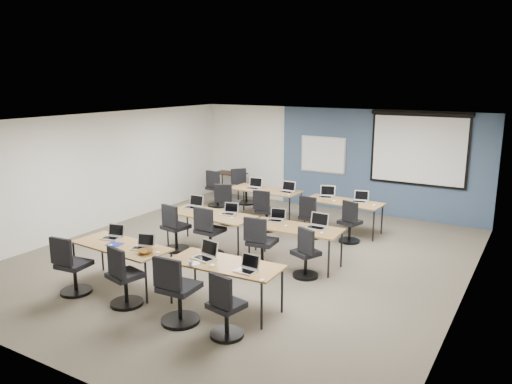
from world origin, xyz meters
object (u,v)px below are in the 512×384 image
Objects in this scene: laptop_6 at (276,218)px; task_chair_9 at (265,214)px; whiteboard at (323,155)px; task_chair_1 at (124,281)px; laptop_9 at (287,190)px; laptop_10 at (326,194)px; task_chair_10 at (310,220)px; training_table_mid_left at (211,216)px; projector_screen at (419,145)px; laptop_1 at (143,245)px; training_table_front_left at (121,247)px; task_chair_5 at (209,236)px; utility_table at (230,176)px; task_chair_6 at (260,248)px; training_table_mid_right at (295,229)px; task_chair_7 at (306,257)px; laptop_0 at (113,235)px; laptop_3 at (248,267)px; training_table_front_right at (225,266)px; training_table_back_right at (343,203)px; task_chair_11 at (350,225)px; spare_chair_b at (216,192)px; task_chair_4 at (175,232)px; task_chair_0 at (72,270)px; spare_chair_a at (244,189)px; training_table_back_left at (265,191)px; task_chair_3 at (225,311)px; task_chair_8 at (229,207)px; laptop_7 at (318,224)px; laptop_8 at (254,186)px; laptop_11 at (360,199)px; laptop_2 at (206,254)px.

laptop_6 is 0.32× the size of task_chair_9.
task_chair_1 is at bearing -91.35° from whiteboard.
laptop_10 is at bearing -2.32° from laptop_9.
laptop_6 and task_chair_10 have the same top height.
task_chair_10 is at bearing 49.74° from training_table_mid_left.
projector_screen reaches higher than laptop_1.
training_table_front_left is 1.73× the size of task_chair_5.
task_chair_6 is at bearing -49.05° from utility_table.
training_table_mid_right is 1.83× the size of task_chair_10.
task_chair_1 is at bearing -78.93° from training_table_mid_left.
training_table_front_left is 3.18m from task_chair_7.
laptop_0 reaches higher than laptop_3.
training_table_back_right is (0.12, 4.61, 0.00)m from training_table_front_right.
spare_chair_b reaches higher than task_chair_11.
task_chair_10 is (2.02, 3.83, -0.39)m from laptop_0.
training_table_front_left is 1.88m from task_chair_4.
task_chair_0 is 1.07m from task_chair_1.
task_chair_10 is at bearing -82.69° from spare_chair_a.
training_table_back_left is 1.82× the size of task_chair_0.
task_chair_3 is at bearing -9.11° from training_table_front_left.
task_chair_8 is at bearing 115.01° from task_chair_5.
laptop_0 is 3.92m from task_chair_9.
task_chair_9 is 1.52m from laptop_10.
laptop_7 is (2.47, -2.36, 0.11)m from training_table_back_left.
projector_screen reaches higher than laptop_9.
laptop_8 is 1.02× the size of laptop_10.
whiteboard is 1.84m from laptop_9.
whiteboard is 2.42m from training_table_back_right.
laptop_11 is 0.34× the size of task_chair_11.
training_table_front_right is 4.00m from task_chair_11.
task_chair_10 reaches higher than training_table_back_left.
task_chair_7 is (1.93, 2.46, -0.02)m from task_chair_1.
task_chair_5 is (0.41, 1.92, -0.26)m from training_table_front_left.
training_table_front_right is 1.77× the size of task_chair_0.
task_chair_1 is at bearing -1.37° from task_chair_0.
task_chair_8 is (-0.06, 4.69, 0.00)m from task_chair_0.
spare_chair_a reaches higher than training_table_back_left.
task_chair_11 is (0.96, 1.53, -0.40)m from laptop_6.
laptop_11 is (1.87, -0.02, -0.00)m from laptop_9.
task_chair_8 is at bearing -106.69° from laptop_8.
laptop_3 is (2.90, 0.76, 0.38)m from task_chair_0.
laptop_2 is 0.35× the size of task_chair_8.
task_chair_3 is (-0.78, -7.22, -1.49)m from projector_screen.
laptop_2 is 2.40m from laptop_6.
laptop_10 is 0.85m from laptop_11.
whiteboard is at bearing 107.66° from laptop_2.
laptop_2 is 0.36× the size of task_chair_9.
task_chair_3 is 2.47m from task_chair_7.
training_table_back_left is (-0.04, 4.96, 0.00)m from training_table_front_left.
laptop_11 is (0.85, -0.04, -0.00)m from laptop_10.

